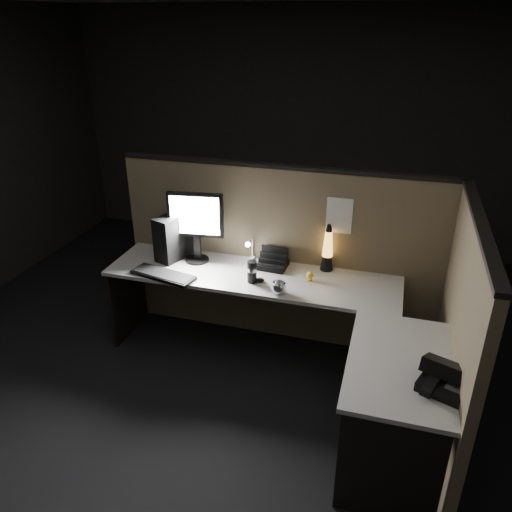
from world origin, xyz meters
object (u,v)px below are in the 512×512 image
(pc_tower, at_px, (175,236))
(desk_phone, at_px, (446,379))
(monitor, at_px, (196,220))
(keyboard, at_px, (163,275))
(lava_lamp, at_px, (328,251))

(pc_tower, distance_m, desk_phone, 2.36)
(monitor, distance_m, keyboard, 0.51)
(monitor, distance_m, lava_lamp, 1.07)
(pc_tower, bearing_deg, keyboard, -63.44)
(pc_tower, relative_size, monitor, 0.64)
(monitor, bearing_deg, keyboard, -120.23)
(pc_tower, xyz_separation_m, keyboard, (0.05, -0.36, -0.17))
(keyboard, bearing_deg, pc_tower, 109.91)
(lava_lamp, bearing_deg, keyboard, -158.34)
(pc_tower, relative_size, keyboard, 0.72)
(pc_tower, height_order, desk_phone, pc_tower)
(monitor, relative_size, desk_phone, 1.78)
(pc_tower, distance_m, keyboard, 0.40)
(pc_tower, distance_m, monitor, 0.26)
(lava_lamp, bearing_deg, monitor, -173.17)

